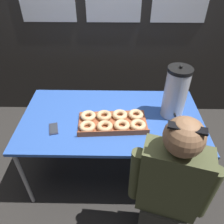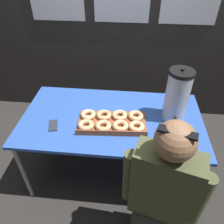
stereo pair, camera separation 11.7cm
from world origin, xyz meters
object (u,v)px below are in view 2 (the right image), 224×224
(coffee_urn, at_px, (177,96))
(cell_phone, at_px, (53,125))
(donut_box, at_px, (112,121))
(person_seated, at_px, (161,195))

(coffee_urn, height_order, cell_phone, coffee_urn)
(donut_box, bearing_deg, coffee_urn, 11.52)
(donut_box, distance_m, person_seated, 0.67)
(donut_box, relative_size, cell_phone, 4.02)
(cell_phone, bearing_deg, person_seated, -43.67)
(coffee_urn, distance_m, person_seated, 0.76)
(coffee_urn, bearing_deg, donut_box, -164.74)
(person_seated, bearing_deg, donut_box, -38.86)
(donut_box, xyz_separation_m, coffee_urn, (0.51, 0.14, 0.19))
(cell_phone, xyz_separation_m, person_seated, (0.85, -0.46, -0.13))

